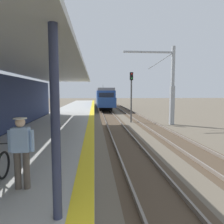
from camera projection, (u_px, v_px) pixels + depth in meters
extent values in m
cube|color=#A8A8A3|center=(64.00, 125.00, 16.94)|extent=(5.00, 80.00, 0.90)
cube|color=yellow|center=(91.00, 119.00, 17.08)|extent=(0.50, 80.00, 0.01)
cube|color=silver|center=(39.00, 67.00, 9.71)|extent=(4.40, 24.00, 0.16)
cylinder|color=#2D334C|center=(56.00, 150.00, 3.54)|extent=(0.16, 0.16, 4.27)
cube|color=white|center=(56.00, 80.00, 11.78)|extent=(0.08, 1.40, 0.36)
cylinder|color=#333333|center=(55.00, 75.00, 11.75)|extent=(0.03, 0.03, 0.27)
cube|color=#4C3D2D|center=(113.00, 123.00, 21.32)|extent=(2.34, 120.00, 0.01)
cube|color=slate|center=(106.00, 122.00, 21.25)|extent=(0.08, 120.00, 0.15)
cube|color=slate|center=(120.00, 122.00, 21.38)|extent=(0.08, 120.00, 0.15)
cube|color=#4C3D2D|center=(145.00, 122.00, 21.61)|extent=(2.34, 120.00, 0.01)
cube|color=slate|center=(138.00, 121.00, 21.54)|extent=(0.08, 120.00, 0.15)
cube|color=slate|center=(151.00, 121.00, 21.67)|extent=(0.08, 120.00, 0.15)
cube|color=navy|center=(104.00, 98.00, 40.74)|extent=(2.90, 18.00, 2.70)
cube|color=slate|center=(104.00, 90.00, 40.59)|extent=(2.67, 18.00, 0.44)
cube|color=black|center=(106.00, 97.00, 31.76)|extent=(2.32, 0.06, 1.21)
cube|color=navy|center=(107.00, 103.00, 31.07)|extent=(2.78, 1.60, 1.49)
cube|color=black|center=(111.00, 96.00, 40.83)|extent=(0.04, 15.84, 0.86)
cylinder|color=#333333|center=(103.00, 87.00, 44.10)|extent=(0.06, 0.06, 0.90)
cube|color=black|center=(105.00, 109.00, 35.10)|extent=(2.17, 2.20, 0.72)
cube|color=black|center=(103.00, 105.00, 46.71)|extent=(2.17, 2.20, 0.72)
cylinder|color=brown|center=(18.00, 170.00, 4.74)|extent=(0.15, 0.15, 0.88)
cylinder|color=brown|center=(27.00, 170.00, 4.75)|extent=(0.15, 0.15, 0.88)
cube|color=#99B7DB|center=(21.00, 140.00, 4.68)|extent=(0.38, 0.22, 0.56)
cylinder|color=#99B7DB|center=(10.00, 141.00, 4.66)|extent=(0.09, 0.09, 0.50)
cylinder|color=#99B7DB|center=(32.00, 141.00, 4.70)|extent=(0.09, 0.09, 0.50)
sphere|color=beige|center=(20.00, 122.00, 4.64)|extent=(0.22, 0.22, 0.22)
cylinder|color=beige|center=(20.00, 118.00, 4.63)|extent=(0.30, 0.30, 0.02)
torus|color=black|center=(3.00, 165.00, 5.30)|extent=(0.06, 0.72, 0.72)
cylinder|color=#262626|center=(0.00, 144.00, 5.15)|extent=(0.48, 0.03, 0.03)
cylinder|color=#4C4C4C|center=(131.00, 101.00, 21.37)|extent=(0.16, 0.16, 4.40)
cube|color=black|center=(131.00, 76.00, 21.12)|extent=(0.32, 0.24, 0.80)
sphere|color=red|center=(132.00, 74.00, 20.96)|extent=(0.16, 0.16, 0.16)
sphere|color=green|center=(132.00, 78.00, 21.00)|extent=(0.16, 0.16, 0.16)
cube|color=#9EA3A8|center=(172.00, 105.00, 19.86)|extent=(0.40, 0.40, 3.75)
cube|color=#9EA3A8|center=(173.00, 66.00, 19.50)|extent=(0.28, 0.28, 3.75)
cube|color=#9EA3A8|center=(149.00, 52.00, 19.17)|extent=(4.80, 0.16, 0.16)
cylinder|color=#9EA3A8|center=(161.00, 61.00, 19.35)|extent=(2.47, 0.07, 1.60)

